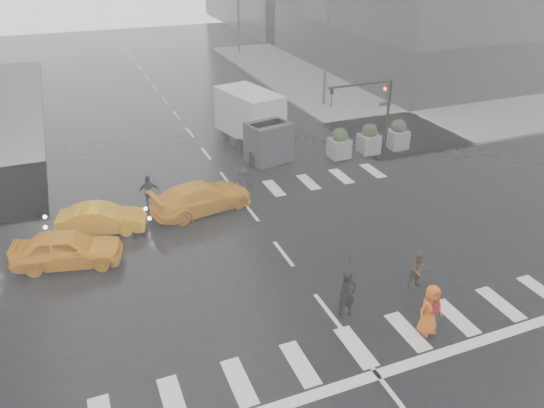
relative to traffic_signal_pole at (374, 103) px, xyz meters
name	(u,v)px	position (x,y,z in m)	size (l,w,h in m)	color
ground	(284,254)	(-9.01, -8.01, -3.22)	(120.00, 120.00, 0.00)	black
sidewalk_ne	(420,95)	(10.49, 9.49, -3.14)	(35.00, 35.00, 0.15)	slate
road_markings	(284,254)	(-9.01, -8.01, -3.21)	(18.00, 48.00, 0.01)	silver
traffic_signal_pole	(374,103)	(0.00, 0.00, 0.00)	(4.45, 0.42, 4.50)	black
street_lamp_near	(325,40)	(1.86, 9.99, 1.73)	(2.15, 0.22, 9.00)	#59595B
street_lamp_far	(237,6)	(1.86, 29.99, 1.73)	(2.15, 0.22, 9.00)	#59595B
planter_west	(339,144)	(-2.01, 0.19, -2.23)	(1.10, 1.10, 1.80)	slate
planter_mid	(369,139)	(-0.01, 0.19, -2.23)	(1.10, 1.10, 1.80)	slate
planter_east	(398,135)	(1.99, 0.19, -2.23)	(1.10, 1.10, 1.80)	slate
pedestrian_black	(349,278)	(-8.51, -12.45, -1.64)	(0.97, 0.99, 2.43)	black
pedestrian_brown	(419,270)	(-5.23, -12.01, -2.45)	(0.75, 0.58, 1.54)	#412C17
pedestrian_orange	(430,310)	(-6.41, -14.25, -2.29)	(0.92, 0.62, 1.85)	#DF5F0F
pedestrian_far_a	(149,192)	(-13.40, -1.90, -2.34)	(1.03, 0.63, 1.76)	black
pedestrian_far_b	(242,182)	(-8.90, -2.44, -2.36)	(1.10, 0.61, 1.71)	black
taxi_front	(67,249)	(-17.34, -5.46, -2.49)	(1.72, 4.29, 1.46)	#FFA00D
taxi_mid	(102,219)	(-15.78, -3.26, -2.59)	(1.33, 3.81, 1.26)	#FFA00D
taxi_rear	(202,197)	(-11.12, -3.00, -2.50)	(2.00, 4.34, 1.43)	#FFA00D
box_truck	(254,121)	(-6.01, 3.59, -1.41)	(2.39, 6.37, 3.38)	silver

